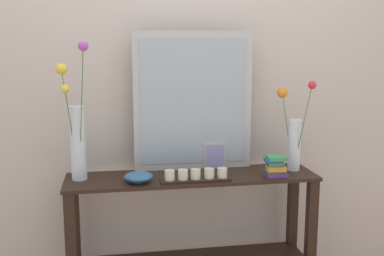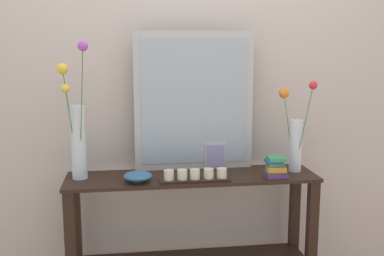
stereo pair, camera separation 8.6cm
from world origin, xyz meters
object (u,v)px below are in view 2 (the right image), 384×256
object	(u,v)px
tall_vase_left	(77,132)
mirror_leaning	(194,101)
picture_frame_small	(216,156)
book_stack	(276,167)
vase_right	(295,136)
decorative_bowl	(138,176)
candle_tray	(195,176)
console_table	(192,224)

from	to	relation	value
tall_vase_left	mirror_leaning	bearing A→B (deg)	10.44
mirror_leaning	picture_frame_small	distance (m)	0.36
tall_vase_left	book_stack	world-z (taller)	tall_vase_left
mirror_leaning	tall_vase_left	bearing A→B (deg)	-169.56
mirror_leaning	picture_frame_small	world-z (taller)	mirror_leaning
tall_vase_left	vase_right	world-z (taller)	tall_vase_left
tall_vase_left	decorative_bowl	size ratio (longest dim) A/B	4.86
tall_vase_left	vase_right	size ratio (longest dim) A/B	1.40
mirror_leaning	tall_vase_left	distance (m)	0.70
vase_right	decorative_bowl	xyz separation A→B (m)	(-0.93, -0.10, -0.18)
vase_right	decorative_bowl	bearing A→B (deg)	-173.69
vase_right	candle_tray	xyz separation A→B (m)	(-0.62, -0.13, -0.18)
console_table	decorative_bowl	size ratio (longest dim) A/B	9.16
console_table	picture_frame_small	distance (m)	0.43
candle_tray	decorative_bowl	bearing A→B (deg)	175.08
candle_tray	book_stack	xyz separation A→B (m)	(0.46, 0.01, 0.03)
vase_right	candle_tray	bearing A→B (deg)	-168.05
picture_frame_small	decorative_bowl	xyz separation A→B (m)	(-0.48, -0.22, -0.05)
picture_frame_small	vase_right	bearing A→B (deg)	-14.66
book_stack	mirror_leaning	bearing A→B (deg)	149.96
decorative_bowl	book_stack	world-z (taller)	book_stack
vase_right	picture_frame_small	size ratio (longest dim) A/B	3.43
book_stack	console_table	bearing A→B (deg)	167.90
console_table	vase_right	bearing A→B (deg)	1.56
vase_right	book_stack	xyz separation A→B (m)	(-0.15, -0.12, -0.15)
vase_right	book_stack	distance (m)	0.25
console_table	candle_tray	size ratio (longest dim) A/B	3.68
candle_tray	book_stack	bearing A→B (deg)	1.64
candle_tray	picture_frame_small	size ratio (longest dim) A/B	2.47
picture_frame_small	decorative_bowl	bearing A→B (deg)	-154.99
mirror_leaning	decorative_bowl	bearing A→B (deg)	-145.64
console_table	tall_vase_left	xyz separation A→B (m)	(-0.64, 0.03, 0.56)
tall_vase_left	candle_tray	size ratio (longest dim) A/B	1.95
picture_frame_small	decorative_bowl	world-z (taller)	picture_frame_small
decorative_bowl	console_table	bearing A→B (deg)	15.42
picture_frame_small	book_stack	xyz separation A→B (m)	(0.30, -0.24, -0.02)
console_table	tall_vase_left	bearing A→B (deg)	177.63
candle_tray	picture_frame_small	xyz separation A→B (m)	(0.16, 0.25, 0.05)
tall_vase_left	vase_right	xyz separation A→B (m)	(1.26, -0.01, -0.06)
console_table	picture_frame_small	xyz separation A→B (m)	(0.16, 0.14, 0.37)
mirror_leaning	decorative_bowl	xyz separation A→B (m)	(-0.35, -0.24, -0.38)
candle_tray	console_table	bearing A→B (deg)	91.84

